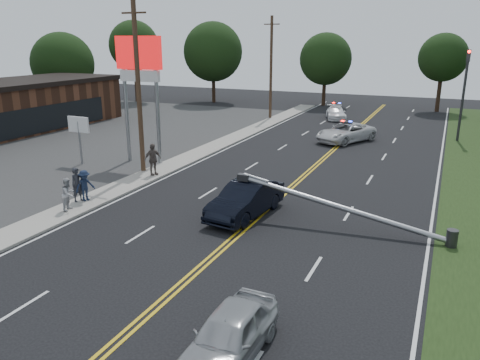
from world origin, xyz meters
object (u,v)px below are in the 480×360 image
at_px(traffic_signal, 464,88).
at_px(waiting_sedan, 229,335).
at_px(fallen_streetlight, 352,210).
at_px(crashed_sedan, 246,199).
at_px(bystander_d, 153,159).
at_px(small_sign, 79,129).
at_px(emergency_a, 346,133).
at_px(bystander_a, 77,185).
at_px(utility_pole_far, 271,68).
at_px(bystander_c, 85,185).
at_px(emergency_b, 336,113).
at_px(pylon_sign, 139,69).
at_px(utility_pole_mid, 138,88).
at_px(bystander_b, 68,194).

height_order(traffic_signal, waiting_sedan, traffic_signal).
bearing_deg(waiting_sedan, fallen_streetlight, 84.09).
relative_size(crashed_sedan, bystander_d, 2.52).
distance_m(small_sign, traffic_signal, 28.72).
xyz_separation_m(emergency_a, bystander_a, (-8.97, -19.96, 0.24)).
distance_m(utility_pole_far, crashed_sedan, 27.90).
bearing_deg(crashed_sedan, bystander_c, -161.84).
relative_size(utility_pole_far, emergency_b, 2.29).
bearing_deg(utility_pole_far, pylon_sign, -93.72).
distance_m(pylon_sign, emergency_b, 24.34).
bearing_deg(bystander_d, bystander_c, -159.54).
bearing_deg(emergency_a, utility_pole_mid, -97.08).
bearing_deg(bystander_b, bystander_a, 10.63).
relative_size(small_sign, utility_pole_far, 0.31).
bearing_deg(waiting_sedan, crashed_sedan, 112.12).
bearing_deg(waiting_sedan, bystander_d, 131.56).
height_order(pylon_sign, crashed_sedan, pylon_sign).
height_order(bystander_a, bystander_b, bystander_a).
xyz_separation_m(fallen_streetlight, bystander_d, (-12.26, 3.42, 0.14)).
bearing_deg(emergency_a, small_sign, -108.63).
bearing_deg(small_sign, bystander_c, -46.56).
xyz_separation_m(fallen_streetlight, utility_pole_far, (-13.39, 26.00, 4.17)).
distance_m(fallen_streetlight, bystander_a, 13.12).
xyz_separation_m(traffic_signal, bystander_a, (-17.08, -24.00, -3.23)).
distance_m(utility_pole_mid, crashed_sedan, 10.50).
bearing_deg(fallen_streetlight, pylon_sign, 157.78).
bearing_deg(bystander_b, small_sign, 25.67).
bearing_deg(utility_pole_mid, utility_pole_far, 90.00).
distance_m(traffic_signal, bystander_a, 29.64).
distance_m(small_sign, emergency_a, 19.96).
bearing_deg(traffic_signal, fallen_streetlight, -100.59).
distance_m(pylon_sign, small_sign, 5.45).
height_order(pylon_sign, bystander_c, pylon_sign).
relative_size(utility_pole_far, bystander_d, 5.30).
bearing_deg(crashed_sedan, utility_pole_mid, 160.79).
height_order(emergency_a, bystander_a, bystander_a).
height_order(traffic_signal, bystander_d, traffic_signal).
xyz_separation_m(small_sign, utility_pole_far, (4.80, 22.00, 2.75)).
relative_size(bystander_a, bystander_d, 0.90).
bearing_deg(crashed_sedan, fallen_streetlight, 9.04).
xyz_separation_m(bystander_b, bystander_d, (0.22, 6.56, 0.17)).
height_order(emergency_b, bystander_b, bystander_b).
xyz_separation_m(small_sign, bystander_b, (5.71, -7.14, -1.44)).
height_order(pylon_sign, bystander_b, pylon_sign).
bearing_deg(emergency_b, traffic_signal, -48.06).
bearing_deg(utility_pole_far, fallen_streetlight, -62.76).
bearing_deg(traffic_signal, pylon_sign, -139.61).
relative_size(small_sign, bystander_d, 1.64).
height_order(crashed_sedan, waiting_sedan, crashed_sedan).
bearing_deg(fallen_streetlight, emergency_a, 102.57).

